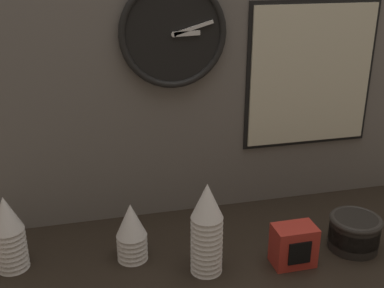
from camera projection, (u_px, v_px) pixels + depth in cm
name	position (u px, v px, depth cm)	size (l,w,h in cm)	color
ground_plane	(234.00, 254.00, 139.16)	(160.00, 56.00, 4.00)	black
wall_tiled_back	(212.00, 49.00, 142.85)	(160.00, 3.00, 105.00)	slate
cup_stack_center	(207.00, 229.00, 123.96)	(8.50, 8.50, 25.73)	white
cup_stack_center_left	(131.00, 232.00, 130.64)	(8.50, 8.50, 16.95)	white
cup_stack_far_left	(8.00, 233.00, 125.95)	(8.50, 8.50, 21.34)	white
bowl_stack_right	(354.00, 231.00, 136.75)	(14.75, 14.75, 9.86)	black
wall_clock	(173.00, 34.00, 135.49)	(31.16, 2.70, 31.16)	black
menu_board	(311.00, 76.00, 151.50)	(42.94, 1.32, 46.26)	black
napkin_dispenser	(294.00, 245.00, 129.40)	(11.42, 7.74, 11.47)	red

